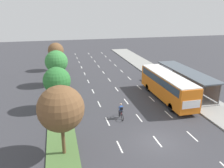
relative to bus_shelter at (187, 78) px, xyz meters
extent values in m
plane|color=#38383D|center=(-9.53, -11.18, -1.87)|extent=(140.00, 140.00, 0.00)
cube|color=#4C7038|center=(-17.83, 8.82, -1.81)|extent=(2.60, 52.00, 0.12)
cube|color=gray|center=(-0.28, 8.82, -1.79)|extent=(4.50, 52.00, 0.15)
cube|color=white|center=(-13.03, -11.08, -1.86)|extent=(0.14, 1.82, 0.01)
cube|color=white|center=(-13.03, -6.39, -1.86)|extent=(0.14, 1.82, 0.01)
cube|color=white|center=(-13.03, -1.69, -1.86)|extent=(0.14, 1.82, 0.01)
cube|color=white|center=(-13.03, 3.00, -1.86)|extent=(0.14, 1.82, 0.01)
cube|color=white|center=(-13.03, 7.69, -1.86)|extent=(0.14, 1.82, 0.01)
cube|color=white|center=(-13.03, 12.38, -1.86)|extent=(0.14, 1.82, 0.01)
cube|color=white|center=(-13.03, 17.07, -1.86)|extent=(0.14, 1.82, 0.01)
cube|color=white|center=(-13.03, 21.76, -1.86)|extent=(0.14, 1.82, 0.01)
cube|color=white|center=(-13.03, 26.45, -1.86)|extent=(0.14, 1.82, 0.01)
cube|color=white|center=(-13.03, 31.14, -1.86)|extent=(0.14, 1.82, 0.01)
cube|color=white|center=(-9.53, -11.08, -1.86)|extent=(0.14, 1.82, 0.01)
cube|color=white|center=(-9.53, -6.39, -1.86)|extent=(0.14, 1.82, 0.01)
cube|color=white|center=(-9.53, -1.69, -1.86)|extent=(0.14, 1.82, 0.01)
cube|color=white|center=(-9.53, 3.00, -1.86)|extent=(0.14, 1.82, 0.01)
cube|color=white|center=(-9.53, 7.69, -1.86)|extent=(0.14, 1.82, 0.01)
cube|color=white|center=(-9.53, 12.38, -1.86)|extent=(0.14, 1.82, 0.01)
cube|color=white|center=(-9.53, 17.07, -1.86)|extent=(0.14, 1.82, 0.01)
cube|color=white|center=(-9.53, 21.76, -1.86)|extent=(0.14, 1.82, 0.01)
cube|color=white|center=(-9.53, 26.45, -1.86)|extent=(0.14, 1.82, 0.01)
cube|color=white|center=(-9.53, 31.14, -1.86)|extent=(0.14, 1.82, 0.01)
cube|color=white|center=(-6.03, -11.08, -1.86)|extent=(0.14, 1.82, 0.01)
cube|color=white|center=(-6.03, -6.39, -1.86)|extent=(0.14, 1.82, 0.01)
cube|color=white|center=(-6.03, -1.69, -1.86)|extent=(0.14, 1.82, 0.01)
cube|color=white|center=(-6.03, 3.00, -1.86)|extent=(0.14, 1.82, 0.01)
cube|color=white|center=(-6.03, 7.69, -1.86)|extent=(0.14, 1.82, 0.01)
cube|color=white|center=(-6.03, 12.38, -1.86)|extent=(0.14, 1.82, 0.01)
cube|color=white|center=(-6.03, 17.07, -1.86)|extent=(0.14, 1.82, 0.01)
cube|color=white|center=(-6.03, 21.76, -1.86)|extent=(0.14, 1.82, 0.01)
cube|color=white|center=(-6.03, 26.45, -1.86)|extent=(0.14, 1.82, 0.01)
cube|color=white|center=(-6.03, 31.14, -1.86)|extent=(0.14, 1.82, 0.01)
cube|color=gray|center=(-0.28, 0.00, -1.67)|extent=(2.60, 11.89, 0.10)
cylinder|color=#56565B|center=(-1.46, -5.69, -0.32)|extent=(0.16, 0.16, 2.60)
cylinder|color=#56565B|center=(-1.46, 5.69, -0.32)|extent=(0.16, 0.16, 2.60)
cylinder|color=#56565B|center=(0.90, -5.69, -0.32)|extent=(0.16, 0.16, 2.60)
cylinder|color=#56565B|center=(0.90, 5.69, -0.32)|extent=(0.16, 0.16, 2.60)
cube|color=gray|center=(0.96, 0.00, -0.32)|extent=(0.10, 11.29, 2.34)
cube|color=#4C5660|center=(-0.28, 0.00, 1.06)|extent=(2.90, 12.29, 0.16)
cube|color=orange|center=(-4.28, -2.23, -0.02)|extent=(2.50, 11.20, 2.80)
cube|color=#2D3D4C|center=(-4.28, -2.23, 0.83)|extent=(2.54, 10.30, 0.90)
cube|color=silver|center=(-4.28, -2.23, 1.44)|extent=(2.45, 10.98, 0.12)
cube|color=#2D3D4C|center=(-4.28, 3.39, 0.33)|extent=(2.25, 0.06, 1.54)
cube|color=white|center=(-4.28, -7.85, -0.22)|extent=(2.12, 0.04, 0.90)
cylinder|color=black|center=(-5.38, 1.24, -1.37)|extent=(0.30, 1.00, 1.00)
cylinder|color=black|center=(-3.18, 1.24, -1.37)|extent=(0.30, 1.00, 1.00)
cylinder|color=black|center=(-5.38, -5.71, -1.37)|extent=(0.30, 1.00, 1.00)
cylinder|color=black|center=(-3.18, -5.71, -1.37)|extent=(0.30, 1.00, 1.00)
torus|color=black|center=(-11.46, -5.44, -1.51)|extent=(0.06, 0.72, 0.72)
torus|color=black|center=(-11.46, -6.54, -1.51)|extent=(0.06, 0.72, 0.72)
cylinder|color=maroon|center=(-11.46, -5.99, -1.23)|extent=(0.05, 0.94, 0.05)
cylinder|color=maroon|center=(-11.46, -6.09, -1.41)|extent=(0.05, 0.57, 0.42)
cylinder|color=maroon|center=(-11.46, -6.19, -1.21)|extent=(0.04, 0.04, 0.40)
cube|color=black|center=(-11.46, -6.19, -1.01)|extent=(0.12, 0.24, 0.06)
cylinder|color=black|center=(-11.46, -5.49, -0.96)|extent=(0.46, 0.04, 0.04)
cube|color=#234CA8|center=(-11.46, -6.01, -0.68)|extent=(0.30, 0.36, 0.59)
cube|color=black|center=(-11.46, -6.17, -0.66)|extent=(0.26, 0.26, 0.42)
sphere|color=beige|center=(-11.46, -5.89, -0.26)|extent=(0.20, 0.20, 0.20)
cylinder|color=#23232D|center=(-11.58, -6.04, -1.08)|extent=(0.12, 0.42, 0.25)
cylinder|color=#23232D|center=(-11.58, -5.87, -1.34)|extent=(0.10, 0.17, 0.41)
cylinder|color=#23232D|center=(-11.34, -6.04, -1.08)|extent=(0.12, 0.42, 0.25)
cylinder|color=#23232D|center=(-11.34, -5.87, -1.34)|extent=(0.10, 0.17, 0.41)
cylinder|color=#234CA8|center=(-11.63, -5.79, -0.63)|extent=(0.09, 0.47, 0.28)
cylinder|color=#234CA8|center=(-11.29, -5.79, -0.63)|extent=(0.09, 0.47, 0.28)
cylinder|color=brown|center=(-17.69, -10.95, -0.45)|extent=(0.28, 0.28, 2.59)
sphere|color=brown|center=(-17.69, -10.95, 2.20)|extent=(3.61, 3.61, 3.61)
cylinder|color=brown|center=(-17.88, -1.97, -0.63)|extent=(0.28, 0.28, 2.23)
sphere|color=#2D7533|center=(-17.88, -1.97, 1.65)|extent=(3.11, 3.11, 3.11)
cylinder|color=brown|center=(-17.81, 7.02, -0.60)|extent=(0.28, 0.28, 2.30)
sphere|color=#38843D|center=(-17.81, 7.02, 1.82)|extent=(3.38, 3.38, 3.38)
cylinder|color=brown|center=(-17.78, 16.00, -0.44)|extent=(0.28, 0.28, 2.61)
sphere|color=brown|center=(-17.78, 16.00, 1.94)|extent=(2.87, 2.87, 2.87)
camera|label=1|loc=(-17.68, -27.11, 9.46)|focal=36.32mm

